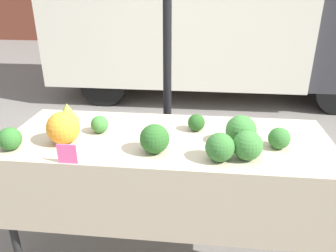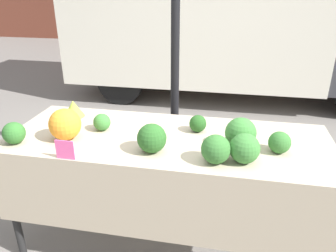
# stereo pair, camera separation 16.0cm
# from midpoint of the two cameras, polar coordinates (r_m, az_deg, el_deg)

# --- Properties ---
(ground_plane) EXTENTS (40.00, 40.00, 0.00)m
(ground_plane) POSITION_cam_midpoint_polar(r_m,az_deg,el_deg) (2.59, 1.87, -19.21)
(ground_plane) COLOR slate
(tent_pole) EXTENTS (0.07, 0.07, 2.71)m
(tent_pole) POSITION_cam_midpoint_polar(r_m,az_deg,el_deg) (2.68, 3.04, 14.89)
(tent_pole) COLOR black
(tent_pole) RESTS_ON ground_plane
(parked_truck) EXTENTS (5.07, 1.81, 2.80)m
(parked_truck) POSITION_cam_midpoint_polar(r_m,az_deg,el_deg) (5.44, 10.86, 20.33)
(parked_truck) COLOR silver
(parked_truck) RESTS_ON ground_plane
(market_table) EXTENTS (2.07, 0.79, 0.85)m
(market_table) POSITION_cam_midpoint_polar(r_m,az_deg,el_deg) (2.10, 1.85, -5.44)
(market_table) COLOR tan
(market_table) RESTS_ON ground_plane
(orange_cauliflower) EXTENTS (0.20, 0.20, 0.20)m
(orange_cauliflower) POSITION_cam_midpoint_polar(r_m,az_deg,el_deg) (2.12, -15.46, 0.25)
(orange_cauliflower) COLOR orange
(orange_cauliflower) RESTS_ON market_table
(romanesco_head) EXTENTS (0.15, 0.15, 0.12)m
(romanesco_head) POSITION_cam_midpoint_polar(r_m,az_deg,el_deg) (2.49, -14.38, 2.93)
(romanesco_head) COLOR #93B238
(romanesco_head) RESTS_ON market_table
(broccoli_head_0) EXTENTS (0.14, 0.14, 0.14)m
(broccoli_head_0) POSITION_cam_midpoint_polar(r_m,az_deg,el_deg) (2.18, -23.38, -1.17)
(broccoli_head_0) COLOR #2D6628
(broccoli_head_0) RESTS_ON market_table
(broccoli_head_1) EXTENTS (0.11, 0.11, 0.11)m
(broccoli_head_1) POSITION_cam_midpoint_polar(r_m,az_deg,el_deg) (2.18, 7.32, 0.39)
(broccoli_head_1) COLOR #23511E
(broccoli_head_1) RESTS_ON market_table
(broccoli_head_2) EXTENTS (0.17, 0.17, 0.17)m
(broccoli_head_2) POSITION_cam_midpoint_polar(r_m,az_deg,el_deg) (1.86, 15.62, -3.84)
(broccoli_head_2) COLOR #387533
(broccoli_head_2) RESTS_ON market_table
(broccoli_head_3) EXTENTS (0.13, 0.13, 0.13)m
(broccoli_head_3) POSITION_cam_midpoint_polar(r_m,az_deg,el_deg) (2.03, 21.03, -2.73)
(broccoli_head_3) COLOR #336B2D
(broccoli_head_3) RESTS_ON market_table
(broccoli_head_4) EXTENTS (0.12, 0.12, 0.12)m
(broccoli_head_4) POSITION_cam_midpoint_polar(r_m,az_deg,el_deg) (2.22, -9.42, 0.64)
(broccoli_head_4) COLOR #387533
(broccoli_head_4) RESTS_ON market_table
(broccoli_head_5) EXTENTS (0.19, 0.19, 0.19)m
(broccoli_head_5) POSITION_cam_midpoint_polar(r_m,az_deg,el_deg) (2.01, 14.77, -1.22)
(broccoli_head_5) COLOR #387533
(broccoli_head_5) RESTS_ON market_table
(broccoli_head_6) EXTENTS (0.17, 0.17, 0.17)m
(broccoli_head_6) POSITION_cam_midpoint_polar(r_m,az_deg,el_deg) (1.90, -0.43, -2.19)
(broccoli_head_6) COLOR #285B23
(broccoli_head_6) RESTS_ON market_table
(broccoli_head_7) EXTENTS (0.16, 0.16, 0.16)m
(broccoli_head_7) POSITION_cam_midpoint_polar(r_m,az_deg,el_deg) (1.82, 10.84, -4.05)
(broccoli_head_7) COLOR #336B2D
(broccoli_head_7) RESTS_ON market_table
(price_sign) EXTENTS (0.11, 0.01, 0.12)m
(price_sign) POSITION_cam_midpoint_polar(r_m,az_deg,el_deg) (1.90, -15.23, -4.07)
(price_sign) COLOR #F45B9E
(price_sign) RESTS_ON market_table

